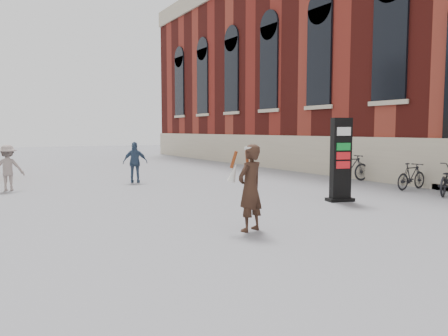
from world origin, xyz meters
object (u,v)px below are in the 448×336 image
bike_4 (447,179)px  pedestrian_c (135,162)px  info_pylon (341,160)px  bike_7 (350,168)px  woman (250,187)px  bike_5 (411,176)px  pedestrian_b (8,168)px

bike_4 → pedestrian_c: bearing=21.4°
info_pylon → pedestrian_c: info_pylon is taller
pedestrian_c → bike_7: pedestrian_c is taller
woman → bike_7: bearing=-165.4°
info_pylon → bike_7: size_ratio=1.31×
info_pylon → bike_5: size_ratio=1.54×
pedestrian_b → bike_4: size_ratio=0.83×
pedestrian_c → bike_4: size_ratio=0.85×
bike_5 → bike_7: (0.00, 2.87, 0.08)m
woman → pedestrian_b: 9.96m
woman → bike_4: size_ratio=0.94×
bike_4 → bike_5: 1.34m
bike_4 → bike_7: 4.21m
bike_4 → bike_7: bearing=-22.4°
info_pylon → bike_4: 4.11m
woman → pedestrian_b: (-3.95, 9.15, -0.13)m
woman → info_pylon: bearing=-174.8°
woman → bike_5: size_ratio=1.14×
info_pylon → bike_5: 4.09m
info_pylon → pedestrian_b: 11.07m
bike_5 → bike_7: bearing=-4.0°
pedestrian_c → bike_5: (7.77, -6.74, -0.34)m
bike_4 → bike_7: (0.00, 4.21, 0.06)m
pedestrian_c → bike_4: bearing=156.2°
info_pylon → bike_5: info_pylon is taller
info_pylon → pedestrian_b: info_pylon is taller
woman → bike_7: size_ratio=0.97×
bike_4 → bike_5: (0.00, 1.34, -0.03)m
pedestrian_c → pedestrian_b: bearing=23.2°
woman → pedestrian_c: bearing=-111.6°
bike_5 → bike_7: bike_7 is taller
bike_7 → bike_5: bearing=-173.3°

